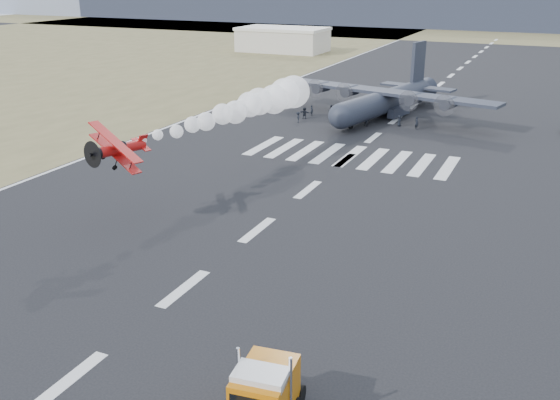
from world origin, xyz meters
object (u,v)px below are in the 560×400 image
Objects in this scene: crew_d at (353,117)px; crew_h at (366,121)px; crew_g at (312,110)px; crew_c at (298,117)px; hangar_left at (283,39)px; crew_e at (399,121)px; transport_aircraft at (388,99)px; crew_f at (304,113)px; aerobatic_biplane at (117,149)px; crew_a at (417,123)px; crew_b at (331,111)px.

crew_d is 2.92m from crew_h.
crew_c is at bearing 127.10° from crew_g.
hangar_left is 93.72m from crew_e.
crew_c is (38.87, -80.72, -2.60)m from hangar_left.
crew_h is at bearing 101.72° from crew_d.
transport_aircraft is at bearing 82.65° from crew_h.
crew_f is (38.83, -78.02, -2.51)m from hangar_left.
aerobatic_biplane reaches higher than crew_a.
hangar_left is 15.19× the size of crew_c.
aerobatic_biplane reaches higher than crew_b.
crew_d is at bearing 150.56° from crew_h.
crew_b is at bearing -131.39° from crew_f.
crew_h is (-4.41, -2.07, 0.02)m from crew_e.
transport_aircraft is 7.40m from crew_e.
crew_e is at bearing -47.27° from transport_aircraft.
crew_g is (-2.99, -0.69, -0.08)m from crew_b.
crew_b is 1.13× the size of crew_c.
aerobatic_biplane reaches higher than crew_h.
hangar_left is 13.42× the size of crew_d.
crew_d is at bearing -59.02° from hangar_left.
crew_c is (-3.13, -6.00, -0.11)m from crew_b.
crew_a is at bearing -34.78° from transport_aircraft.
hangar_left reaches higher than crew_c.
crew_f is at bearing -47.06° from crew_d.
crew_a is at bearing -148.47° from crew_g.
aerobatic_biplane is 3.68× the size of crew_e.
hangar_left is at bearing -17.64° from crew_a.
crew_d is (46.57, -77.57, -2.49)m from hangar_left.
crew_f is at bearing -63.54° from hangar_left.
crew_h is at bearing 47.17° from crew_a.
transport_aircraft reaches higher than crew_b.
crew_a is 0.99× the size of crew_d.
transport_aircraft is 15.10m from crew_c.
crew_f is at bearing 8.95° from crew_b.
crew_g is (39.01, -75.41, -2.57)m from hangar_left.
crew_d is at bearing 77.75° from crew_e.
crew_d is at bearing -103.65° from transport_aircraft.
transport_aircraft is at bearing -118.02° from crew_g.
crew_a is at bearing -54.03° from hangar_left.
crew_b is at bearing 147.92° from crew_h.
crew_f is (-14.72, -1.16, 0.07)m from crew_e.
crew_e is (6.99, 0.71, -0.08)m from crew_d.
hangar_left is 13.53× the size of crew_a.
crew_g is 0.98× the size of crew_h.
crew_b is at bearing 61.46° from crew_e.
crew_f is 1.08× the size of crew_g.
aerobatic_biplane is at bearing -102.97° from crew_h.
transport_aircraft is 22.26× the size of crew_e.
crew_b is 3.07m from crew_g.
transport_aircraft reaches higher than crew_h.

